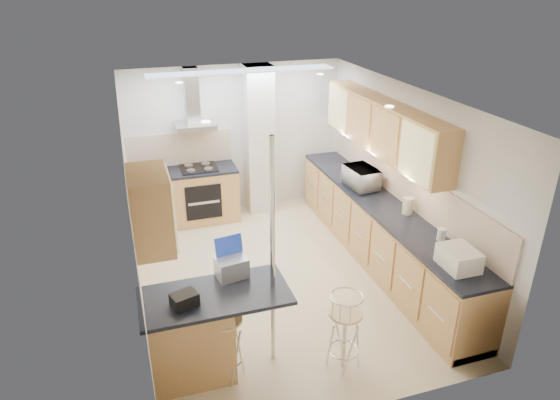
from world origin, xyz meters
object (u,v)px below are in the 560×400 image
object	(u,v)px
microwave	(362,178)
bar_stool_end	(345,331)
bar_stool_near	(225,338)
bread_bin	(459,258)
laptop	(232,268)

from	to	relation	value
microwave	bar_stool_end	xyz separation A→B (m)	(-1.33, -2.39, -0.63)
bar_stool_near	bread_bin	bearing A→B (deg)	16.80
microwave	laptop	bearing A→B (deg)	121.74
laptop	bread_bin	distance (m)	2.42
bar_stool_near	bar_stool_end	bearing A→B (deg)	9.32
bar_stool_near	bread_bin	distance (m)	2.60
bread_bin	microwave	bearing A→B (deg)	90.86
bar_stool_end	bread_bin	world-z (taller)	bread_bin
microwave	bar_stool_near	xyz separation A→B (m)	(-2.53, -2.16, -0.60)
bar_stool_end	bar_stool_near	bearing A→B (deg)	125.42
bar_stool_near	bar_stool_end	size ratio (longest dim) A/B	1.05
bar_stool_near	bread_bin	xyz separation A→B (m)	(2.53, -0.17, 0.56)
bread_bin	laptop	bearing A→B (deg)	168.00
bar_stool_near	bar_stool_end	world-z (taller)	bar_stool_near
microwave	laptop	size ratio (longest dim) A/B	1.77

